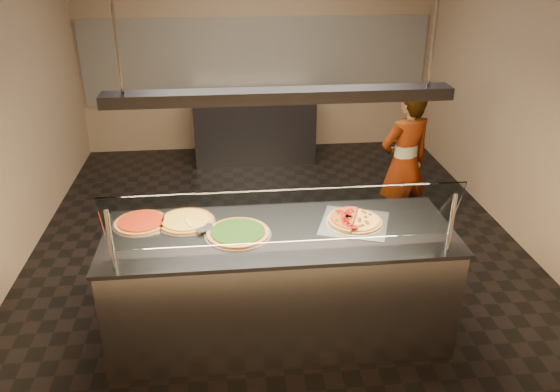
{
  "coord_description": "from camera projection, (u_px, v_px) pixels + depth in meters",
  "views": [
    {
      "loc": [
        -0.48,
        -4.84,
        2.89
      ],
      "look_at": [
        -0.08,
        -0.93,
        1.02
      ],
      "focal_mm": 35.0,
      "sensor_mm": 36.0,
      "label": 1
    }
  ],
  "objects": [
    {
      "name": "lamp_rod_right",
      "position": [
        437.0,
        6.0,
        3.43
      ],
      "size": [
        0.02,
        0.02,
        1.01
      ],
      "primitive_type": "cylinder",
      "color": "#B7B7BC",
      "rests_on": "ceiling"
    },
    {
      "name": "perforated_tray",
      "position": [
        354.0,
        222.0,
        4.13
      ],
      "size": [
        0.63,
        0.63,
        0.01
      ],
      "color": "silver",
      "rests_on": "serving_counter"
    },
    {
      "name": "serving_counter",
      "position": [
        280.0,
        284.0,
        4.21
      ],
      "size": [
        2.58,
        0.94,
        0.93
      ],
      "color": "#B7B7BC",
      "rests_on": "ground"
    },
    {
      "name": "heat_lamp_housing",
      "position": [
        280.0,
        96.0,
        3.57
      ],
      "size": [
        2.3,
        0.18,
        0.08
      ],
      "primitive_type": "cube",
      "color": "#343439",
      "rests_on": "ceiling"
    },
    {
      "name": "wall_front",
      "position": [
        350.0,
        304.0,
        2.28
      ],
      "size": [
        5.0,
        0.02,
        3.0
      ],
      "primitive_type": "cube",
      "color": "#987B62",
      "rests_on": "ground"
    },
    {
      "name": "wall_back",
      "position": [
        257.0,
        46.0,
        7.69
      ],
      "size": [
        5.0,
        0.02,
        3.0
      ],
      "primitive_type": "cube",
      "color": "#987B62",
      "rests_on": "ground"
    },
    {
      "name": "prep_table",
      "position": [
        254.0,
        126.0,
        7.72
      ],
      "size": [
        1.7,
        0.74,
        0.93
      ],
      "color": "#343439",
      "rests_on": "ground"
    },
    {
      "name": "sneeze_guard",
      "position": [
        285.0,
        218.0,
        3.57
      ],
      "size": [
        2.34,
        0.18,
        0.54
      ],
      "color": "#B7B7BC",
      "rests_on": "serving_counter"
    },
    {
      "name": "pizza_spinach",
      "position": [
        238.0,
        232.0,
        3.97
      ],
      "size": [
        0.49,
        0.49,
        0.03
      ],
      "color": "silver",
      "rests_on": "serving_counter"
    },
    {
      "name": "wall_right",
      "position": [
        539.0,
        97.0,
        5.22
      ],
      "size": [
        0.02,
        6.0,
        3.0
      ],
      "primitive_type": "cube",
      "color": "#987B62",
      "rests_on": "ground"
    },
    {
      "name": "worker",
      "position": [
        404.0,
        164.0,
        5.55
      ],
      "size": [
        0.68,
        0.55,
        1.6
      ],
      "primitive_type": "imported",
      "rotation": [
        0.0,
        0.0,
        3.48
      ],
      "color": "#312C37",
      "rests_on": "ground"
    },
    {
      "name": "pizza_cheese",
      "position": [
        186.0,
        220.0,
        4.14
      ],
      "size": [
        0.45,
        0.45,
        0.03
      ],
      "color": "silver",
      "rests_on": "serving_counter"
    },
    {
      "name": "pizza_spatula",
      "position": [
        195.0,
        225.0,
        4.04
      ],
      "size": [
        0.24,
        0.22,
        0.02
      ],
      "color": "#B7B7BC",
      "rests_on": "pizza_spinach"
    },
    {
      "name": "ground",
      "position": [
        278.0,
        247.0,
        5.64
      ],
      "size": [
        5.0,
        6.0,
        0.02
      ],
      "primitive_type": "cube",
      "color": "black",
      "rests_on": "ground"
    },
    {
      "name": "lamp_rod_left",
      "position": [
        113.0,
        10.0,
        3.24
      ],
      "size": [
        0.02,
        0.02,
        1.01
      ],
      "primitive_type": "cylinder",
      "color": "#B7B7BC",
      "rests_on": "ceiling"
    },
    {
      "name": "pizza_tomato",
      "position": [
        141.0,
        222.0,
        4.12
      ],
      "size": [
        0.43,
        0.43,
        0.03
      ],
      "color": "silver",
      "rests_on": "serving_counter"
    },
    {
      "name": "tile_band",
      "position": [
        257.0,
        61.0,
        7.75
      ],
      "size": [
        4.9,
        0.02,
        1.2
      ],
      "primitive_type": "cube",
      "color": "silver",
      "rests_on": "wall_back"
    },
    {
      "name": "half_pizza_sausage",
      "position": [
        367.0,
        219.0,
        4.13
      ],
      "size": [
        0.33,
        0.45,
        0.04
      ],
      "color": "brown",
      "rests_on": "perforated_tray"
    },
    {
      "name": "half_pizza_pepperoni",
      "position": [
        342.0,
        220.0,
        4.11
      ],
      "size": [
        0.33,
        0.45,
        0.05
      ],
      "color": "brown",
      "rests_on": "perforated_tray"
    }
  ]
}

